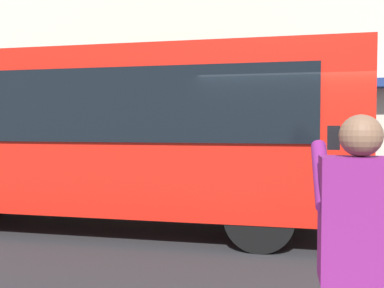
% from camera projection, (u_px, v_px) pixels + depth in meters
% --- Properties ---
extents(ground_plane, '(60.00, 60.00, 0.00)m').
position_uv_depth(ground_plane, '(287.00, 238.00, 6.75)').
color(ground_plane, '#232326').
extents(red_bus, '(9.05, 2.54, 3.08)m').
position_uv_depth(red_bus, '(94.00, 132.00, 7.64)').
color(red_bus, red).
rests_on(red_bus, ground_plane).
extents(pedestrian_photographer, '(0.53, 0.52, 1.70)m').
position_uv_depth(pedestrian_photographer, '(359.00, 250.00, 2.21)').
color(pedestrian_photographer, '#2D2D33').
rests_on(pedestrian_photographer, sidewalk_curb).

